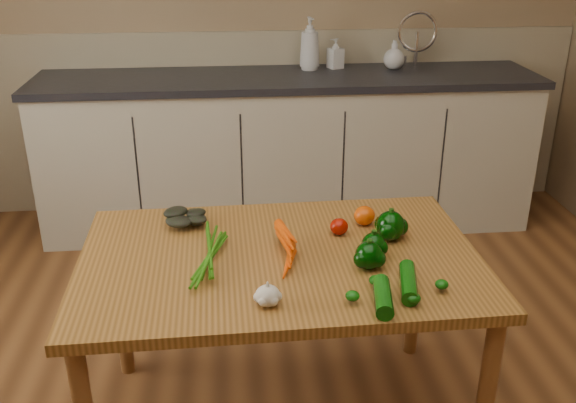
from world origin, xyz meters
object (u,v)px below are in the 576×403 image
(tomato_c, at_px, (396,227))
(garlic_bulb, at_px, (268,296))
(soap_bottle_c, at_px, (394,55))
(pepper_c, at_px, (369,256))
(tomato_b, at_px, (364,216))
(zucchini_b, at_px, (383,297))
(zucchini_a, at_px, (408,282))
(tomato_a, at_px, (339,227))
(leafy_greens, at_px, (178,212))
(soap_bottle_b, at_px, (336,53))
(table, at_px, (280,276))
(soap_bottle_a, at_px, (310,44))
(pepper_a, at_px, (373,245))
(pepper_b, at_px, (390,226))
(carrot_bunch, at_px, (262,249))

(tomato_c, bearing_deg, garlic_bulb, -139.47)
(soap_bottle_c, distance_m, pepper_c, 2.06)
(tomato_b, bearing_deg, zucchini_b, -95.91)
(pepper_c, distance_m, tomato_c, 0.27)
(zucchini_b, bearing_deg, zucchini_a, 37.95)
(garlic_bulb, relative_size, tomato_a, 1.13)
(soap_bottle_c, height_order, leafy_greens, soap_bottle_c)
(soap_bottle_b, height_order, soap_bottle_c, soap_bottle_b)
(pepper_c, distance_m, zucchini_b, 0.21)
(table, xyz_separation_m, zucchini_a, (0.36, -0.25, 0.10))
(soap_bottle_a, distance_m, zucchini_a, 2.14)
(soap_bottle_a, bearing_deg, tomato_b, -100.65)
(table, xyz_separation_m, pepper_a, (0.30, -0.03, 0.12))
(garlic_bulb, xyz_separation_m, zucchini_b, (0.32, -0.03, -0.00))
(pepper_b, height_order, tomato_c, pepper_b)
(carrot_bunch, height_order, garlic_bulb, carrot_bunch)
(tomato_c, bearing_deg, carrot_bunch, -165.26)
(soap_bottle_b, relative_size, garlic_bulb, 2.40)
(soap_bottle_a, distance_m, pepper_c, 2.00)
(leafy_greens, xyz_separation_m, pepper_a, (0.64, -0.31, -0.01))
(table, relative_size, tomato_b, 17.37)
(pepper_b, xyz_separation_m, zucchini_a, (-0.02, -0.33, -0.03))
(table, relative_size, zucchini_b, 7.65)
(leafy_greens, relative_size, zucchini_a, 0.96)
(pepper_c, distance_m, tomato_a, 0.25)
(pepper_a, relative_size, pepper_b, 0.79)
(soap_bottle_a, xyz_separation_m, pepper_b, (0.06, -1.79, -0.30))
(soap_bottle_c, bearing_deg, soap_bottle_a, 0.34)
(leafy_greens, bearing_deg, tomato_b, -6.06)
(table, height_order, carrot_bunch, carrot_bunch)
(table, height_order, pepper_b, pepper_b)
(pepper_a, xyz_separation_m, tomato_a, (-0.08, 0.17, -0.01))
(table, height_order, tomato_a, tomato_a)
(carrot_bunch, xyz_separation_m, leafy_greens, (-0.28, 0.28, 0.01))
(table, xyz_separation_m, pepper_c, (0.27, -0.11, 0.12))
(table, bearing_deg, carrot_bunch, -170.30)
(tomato_b, xyz_separation_m, tomato_c, (0.09, -0.09, -0.00))
(pepper_a, bearing_deg, carrot_bunch, 176.53)
(table, xyz_separation_m, tomato_c, (0.41, 0.11, 0.11))
(soap_bottle_b, bearing_deg, zucchini_b, -29.41)
(tomato_b, bearing_deg, soap_bottle_c, 73.04)
(tomato_b, bearing_deg, tomato_a, -146.39)
(pepper_b, bearing_deg, soap_bottle_c, 76.06)
(leafy_greens, distance_m, tomato_b, 0.67)
(tomato_a, bearing_deg, zucchini_a, -69.47)
(tomato_a, distance_m, zucchini_a, 0.41)
(leafy_greens, xyz_separation_m, garlic_bulb, (0.28, -0.56, -0.02))
(leafy_greens, distance_m, pepper_a, 0.71)
(soap_bottle_a, distance_m, garlic_bulb, 2.22)
(soap_bottle_c, height_order, tomato_b, soap_bottle_c)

